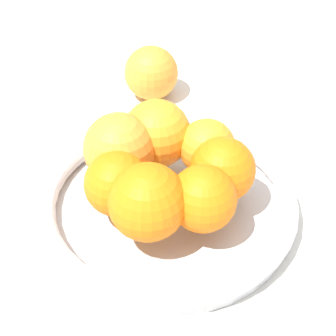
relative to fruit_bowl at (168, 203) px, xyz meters
The scene contains 4 objects.
ground_plane 0.02m from the fruit_bowl, ahead, with size 4.00×4.00×0.00m, color silver.
fruit_bowl is the anchor object (origin of this frame).
orange_pile 0.06m from the fruit_bowl, 135.79° to the right, with size 0.20×0.19×0.08m.
stray_orange 0.25m from the fruit_bowl, 147.94° to the left, with size 0.08×0.08×0.08m, color orange.
Camera 1 is at (0.37, -0.29, 0.47)m, focal length 60.00 mm.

